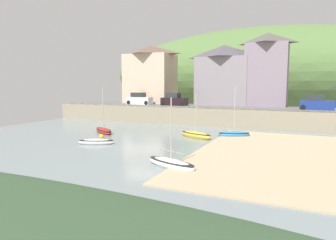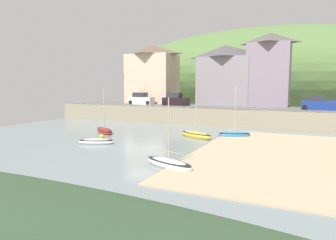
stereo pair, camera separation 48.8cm
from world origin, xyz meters
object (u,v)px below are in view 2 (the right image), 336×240
at_px(parked_car_end_of_row, 318,104).
at_px(mooring_buoy, 102,136).
at_px(waterfront_building_left, 152,74).
at_px(waterfront_building_centre, 225,75).
at_px(sailboat_nearest_shore, 104,130).
at_px(waterfront_building_right, 269,69).
at_px(fishing_boat_green, 96,142).
at_px(sailboat_far_left, 234,134).
at_px(sailboat_blue_trim, 169,163).
at_px(sailboat_white_hull, 196,135).
at_px(parked_car_by_wall, 176,100).
at_px(parked_car_near_slipway, 141,99).

relative_size(parked_car_end_of_row, mooring_buoy, 8.89).
height_order(waterfront_building_left, waterfront_building_centre, waterfront_building_left).
height_order(waterfront_building_centre, sailboat_nearest_shore, waterfront_building_centre).
xyz_separation_m(waterfront_building_right, fishing_boat_green, (-12.67, -25.37, -7.77)).
height_order(waterfront_building_right, sailboat_far_left, waterfront_building_right).
height_order(sailboat_far_left, fishing_boat_green, sailboat_far_left).
bearing_deg(mooring_buoy, sailboat_blue_trim, -33.48).
bearing_deg(sailboat_white_hull, parked_car_end_of_row, 72.50).
distance_m(parked_car_by_wall, mooring_buoy, 18.11).
bearing_deg(parked_car_near_slipway, waterfront_building_left, 93.86).
height_order(sailboat_blue_trim, parked_car_by_wall, sailboat_blue_trim).
bearing_deg(sailboat_blue_trim, parked_car_end_of_row, 89.26).
distance_m(sailboat_far_left, fishing_boat_green, 14.73).
bearing_deg(sailboat_far_left, sailboat_nearest_shore, 168.70).
distance_m(sailboat_white_hull, parked_car_by_wall, 16.11).
distance_m(sailboat_nearest_shore, sailboat_white_hull, 11.14).
bearing_deg(parked_car_end_of_row, parked_car_by_wall, -177.52).
relative_size(sailboat_nearest_shore, fishing_boat_green, 1.55).
bearing_deg(parked_car_end_of_row, sailboat_nearest_shore, -144.81).
bearing_deg(sailboat_far_left, waterfront_building_left, 114.81).
xyz_separation_m(fishing_boat_green, parked_car_by_wall, (-0.73, 20.87, 3.00)).
xyz_separation_m(sailboat_far_left, fishing_boat_green, (-11.22, -9.53, -0.07)).
xyz_separation_m(waterfront_building_left, sailboat_nearest_shore, (3.73, -19.32, -7.30)).
bearing_deg(sailboat_white_hull, sailboat_nearest_shore, -149.05).
xyz_separation_m(waterfront_building_right, parked_car_by_wall, (-13.40, -4.50, -4.77)).
height_order(parked_car_by_wall, parked_car_end_of_row, same).
relative_size(waterfront_building_left, waterfront_building_right, 0.92).
relative_size(parked_car_near_slipway, parked_car_by_wall, 0.99).
bearing_deg(waterfront_building_right, waterfront_building_centre, -180.00).
bearing_deg(sailboat_nearest_shore, waterfront_building_left, 138.99).
distance_m(waterfront_building_left, parked_car_end_of_row, 27.52).
bearing_deg(parked_car_near_slipway, sailboat_nearest_shore, -76.22).
height_order(sailboat_blue_trim, parked_car_near_slipway, sailboat_blue_trim).
xyz_separation_m(waterfront_building_right, sailboat_blue_trim, (-2.86, -29.90, -7.73)).
bearing_deg(fishing_boat_green, waterfront_building_left, 81.99).
relative_size(waterfront_building_left, sailboat_blue_trim, 2.04).
bearing_deg(sailboat_nearest_shore, fishing_boat_green, -21.72).
height_order(waterfront_building_right, sailboat_blue_trim, waterfront_building_right).
xyz_separation_m(waterfront_building_centre, sailboat_far_left, (5.23, -15.84, -6.97)).
height_order(sailboat_far_left, sailboat_blue_trim, sailboat_far_left).
relative_size(sailboat_far_left, fishing_boat_green, 1.63).
distance_m(waterfront_building_centre, sailboat_nearest_shore, 22.65).
bearing_deg(waterfront_building_left, parked_car_end_of_row, -9.53).
relative_size(waterfront_building_left, parked_car_near_slipway, 2.46).
distance_m(waterfront_building_left, sailboat_nearest_shore, 20.99).
distance_m(sailboat_nearest_shore, fishing_boat_green, 7.00).
distance_m(waterfront_building_left, sailboat_white_hull, 24.41).
distance_m(sailboat_nearest_shore, sailboat_far_left, 15.15).
height_order(sailboat_far_left, mooring_buoy, sailboat_far_left).
height_order(fishing_boat_green, mooring_buoy, fishing_boat_green).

